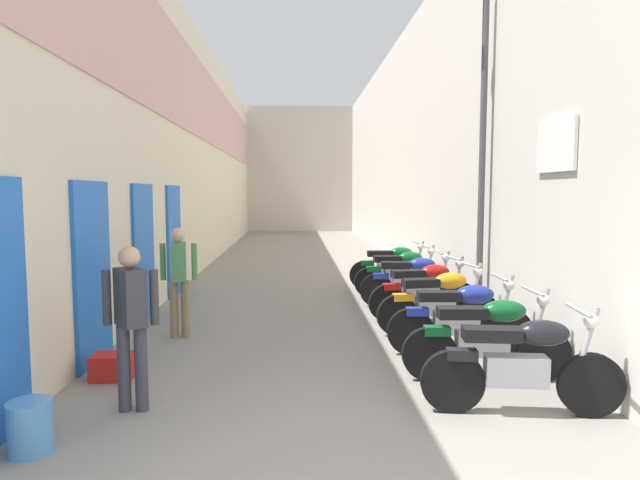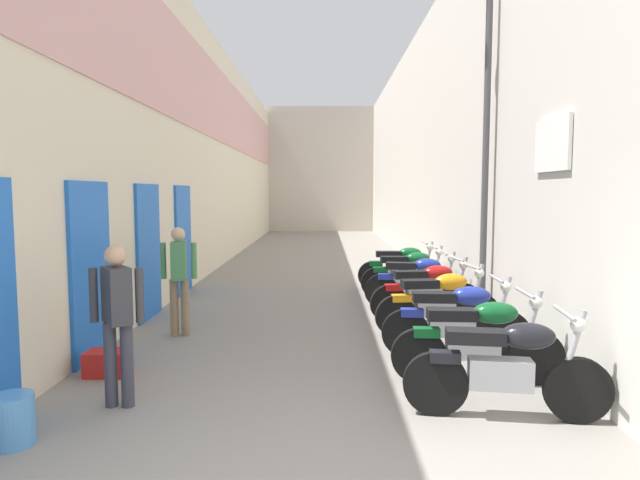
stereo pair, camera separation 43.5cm
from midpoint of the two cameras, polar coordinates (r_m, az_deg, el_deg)
ground_plane at (r=13.99m, az=0.69°, el=-3.44°), size 41.34×41.34×0.00m
building_left at (r=16.06m, az=-10.02°, el=8.75°), size 0.45×25.34×6.19m
building_right at (r=16.17m, az=11.31°, el=9.21°), size 0.45×25.34×6.53m
building_far_end at (r=29.54m, az=0.53°, el=7.38°), size 8.50×2.00×6.52m
motorcycle_nearest at (r=5.38m, az=21.39°, el=-12.24°), size 1.84×0.58×1.04m
motorcycle_second at (r=6.20m, az=18.33°, el=-9.83°), size 1.85×0.58×1.04m
motorcycle_third at (r=7.09m, az=15.94°, el=-7.90°), size 1.85×0.58×1.04m
motorcycle_fourth at (r=8.07m, az=13.97°, el=-6.29°), size 1.85×0.58×1.04m
motorcycle_fifth at (r=8.91m, az=12.64°, el=-5.19°), size 1.84×0.58×1.04m
motorcycle_sixth at (r=9.83m, az=11.46°, el=-4.21°), size 1.84×0.58×1.04m
motorcycle_seventh at (r=10.77m, az=10.47°, el=-3.39°), size 1.85×0.58×1.04m
motorcycle_eighth at (r=11.66m, az=9.69°, el=-2.74°), size 1.85×0.58×1.04m
pedestrian_by_doorway at (r=5.47m, az=-18.47°, el=-7.34°), size 0.52×0.39×1.57m
pedestrian_mid_alley at (r=7.97m, az=-13.14°, el=-3.38°), size 0.52×0.37×1.57m
water_jug_near_door at (r=5.18m, az=-27.51°, el=-16.52°), size 0.34×0.34×0.42m
plastic_crate at (r=6.64m, az=-19.80°, el=-12.11°), size 0.44×0.32×0.28m
street_lamp at (r=8.72m, az=17.98°, el=10.74°), size 0.79×0.18×5.13m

